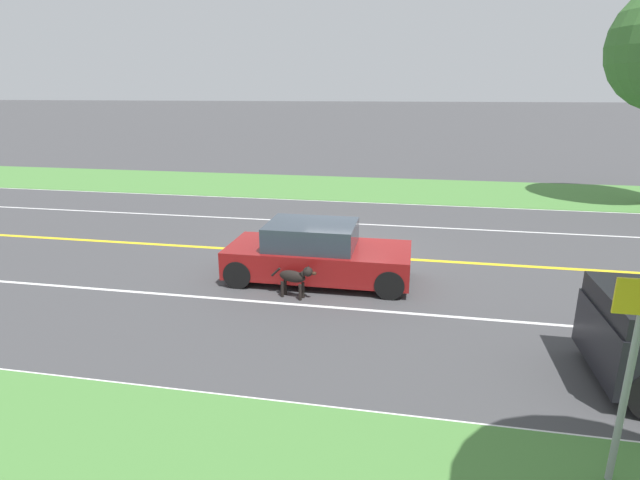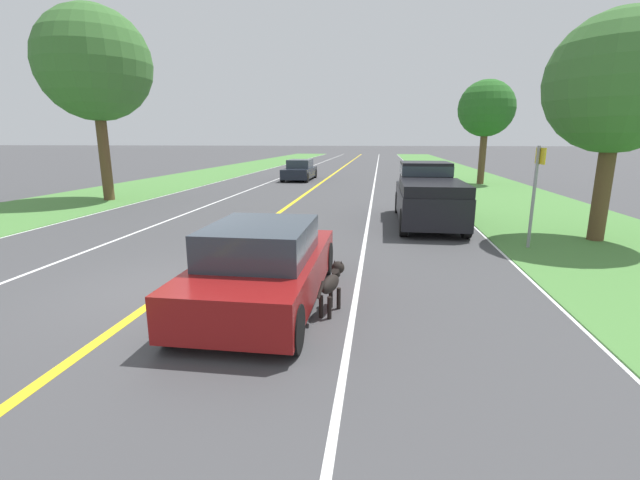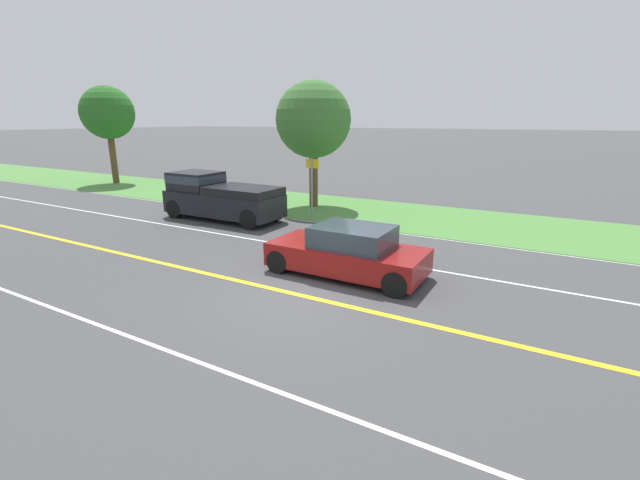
{
  "view_description": "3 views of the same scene",
  "coord_description": "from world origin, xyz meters",
  "px_view_note": "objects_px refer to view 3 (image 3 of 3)",
  "views": [
    {
      "loc": [
        13.15,
        1.85,
        4.44
      ],
      "look_at": [
        2.29,
        -0.2,
        1.12
      ],
      "focal_mm": 28.0,
      "sensor_mm": 36.0,
      "label": 1
    },
    {
      "loc": [
        3.87,
        -7.19,
        2.77
      ],
      "look_at": [
        2.8,
        0.44,
        0.96
      ],
      "focal_mm": 24.0,
      "sensor_mm": 36.0,
      "label": 2
    },
    {
      "loc": [
        -8.34,
        -5.31,
        4.23
      ],
      "look_at": [
        1.71,
        0.44,
        0.96
      ],
      "focal_mm": 24.0,
      "sensor_mm": 36.0,
      "label": 3
    }
  ],
  "objects_px": {
    "pickup_truck": "(219,196)",
    "street_sign": "(312,180)",
    "ego_car": "(348,252)",
    "roadside_tree_right_near": "(313,120)",
    "roadside_tree_right_far": "(108,113)",
    "dog": "(373,248)"
  },
  "relations": [
    {
      "from": "pickup_truck",
      "to": "street_sign",
      "type": "bearing_deg",
      "value": -55.79
    },
    {
      "from": "pickup_truck",
      "to": "street_sign",
      "type": "xyz_separation_m",
      "value": [
        2.29,
        -3.37,
        0.65
      ]
    },
    {
      "from": "ego_car",
      "to": "roadside_tree_right_near",
      "type": "distance_m",
      "value": 10.5
    },
    {
      "from": "ego_car",
      "to": "street_sign",
      "type": "height_order",
      "value": "street_sign"
    },
    {
      "from": "roadside_tree_right_near",
      "to": "roadside_tree_right_far",
      "type": "height_order",
      "value": "roadside_tree_right_far"
    },
    {
      "from": "roadside_tree_right_near",
      "to": "pickup_truck",
      "type": "bearing_deg",
      "value": 153.75
    },
    {
      "from": "roadside_tree_right_near",
      "to": "roadside_tree_right_far",
      "type": "xyz_separation_m",
      "value": [
        0.3,
        15.96,
        0.43
      ]
    },
    {
      "from": "street_sign",
      "to": "roadside_tree_right_far",
      "type": "bearing_deg",
      "value": 81.88
    },
    {
      "from": "dog",
      "to": "pickup_truck",
      "type": "relative_size",
      "value": 0.21
    },
    {
      "from": "pickup_truck",
      "to": "roadside_tree_right_near",
      "type": "bearing_deg",
      "value": -26.25
    },
    {
      "from": "roadside_tree_right_near",
      "to": "street_sign",
      "type": "xyz_separation_m",
      "value": [
        -2.14,
        -1.18,
        -2.54
      ]
    },
    {
      "from": "pickup_truck",
      "to": "street_sign",
      "type": "distance_m",
      "value": 4.13
    },
    {
      "from": "roadside_tree_right_far",
      "to": "street_sign",
      "type": "bearing_deg",
      "value": -98.12
    },
    {
      "from": "pickup_truck",
      "to": "ego_car",
      "type": "bearing_deg",
      "value": -113.88
    },
    {
      "from": "dog",
      "to": "ego_car",
      "type": "bearing_deg",
      "value": -177.5
    },
    {
      "from": "ego_car",
      "to": "roadside_tree_right_far",
      "type": "bearing_deg",
      "value": 69.19
    },
    {
      "from": "pickup_truck",
      "to": "roadside_tree_right_near",
      "type": "height_order",
      "value": "roadside_tree_right_near"
    },
    {
      "from": "ego_car",
      "to": "pickup_truck",
      "type": "xyz_separation_m",
      "value": [
        3.55,
        8.02,
        0.34
      ]
    },
    {
      "from": "ego_car",
      "to": "roadside_tree_right_near",
      "type": "xyz_separation_m",
      "value": [
        7.98,
        5.84,
        3.53
      ]
    },
    {
      "from": "pickup_truck",
      "to": "street_sign",
      "type": "relative_size",
      "value": 2.04
    },
    {
      "from": "dog",
      "to": "street_sign",
      "type": "distance_m",
      "value": 6.83
    },
    {
      "from": "street_sign",
      "to": "ego_car",
      "type": "bearing_deg",
      "value": -141.47
    }
  ]
}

